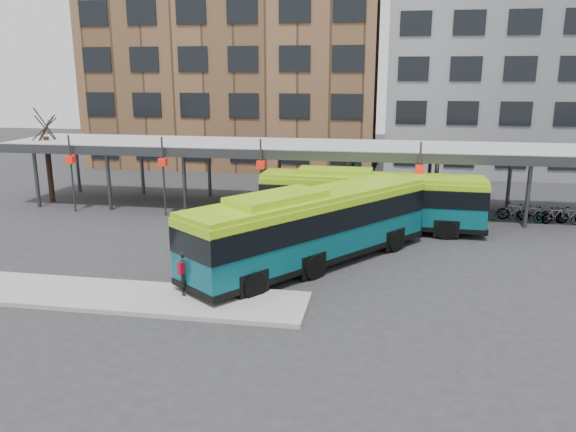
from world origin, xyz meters
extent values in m
plane|color=#28282B|center=(0.00, 0.00, 0.00)|extent=(120.00, 120.00, 0.00)
cube|color=gray|center=(-5.50, -3.00, 0.09)|extent=(14.00, 3.00, 0.18)
cube|color=#999B9E|center=(0.00, 13.00, 4.00)|extent=(40.00, 6.00, 0.35)
cube|color=#383A3D|center=(0.00, 10.00, 3.85)|extent=(40.00, 0.15, 0.55)
cylinder|color=#383A3D|center=(-18.00, 10.50, 1.90)|extent=(0.24, 0.24, 3.80)
cylinder|color=#383A3D|center=(-18.00, 15.50, 1.90)|extent=(0.24, 0.24, 3.80)
cylinder|color=#383A3D|center=(-13.00, 10.50, 1.90)|extent=(0.24, 0.24, 3.80)
cylinder|color=#383A3D|center=(-13.00, 15.50, 1.90)|extent=(0.24, 0.24, 3.80)
cylinder|color=#383A3D|center=(-8.00, 10.50, 1.90)|extent=(0.24, 0.24, 3.80)
cylinder|color=#383A3D|center=(-8.00, 15.50, 1.90)|extent=(0.24, 0.24, 3.80)
cylinder|color=#383A3D|center=(-3.00, 10.50, 1.90)|extent=(0.24, 0.24, 3.80)
cylinder|color=#383A3D|center=(-3.00, 15.50, 1.90)|extent=(0.24, 0.24, 3.80)
cylinder|color=#383A3D|center=(2.00, 10.50, 1.90)|extent=(0.24, 0.24, 3.80)
cylinder|color=#383A3D|center=(2.00, 15.50, 1.90)|extent=(0.24, 0.24, 3.80)
cylinder|color=#383A3D|center=(7.00, 10.50, 1.90)|extent=(0.24, 0.24, 3.80)
cylinder|color=#383A3D|center=(7.00, 15.50, 1.90)|extent=(0.24, 0.24, 3.80)
cylinder|color=#383A3D|center=(12.00, 10.50, 1.90)|extent=(0.24, 0.24, 3.80)
cylinder|color=#383A3D|center=(12.00, 15.50, 1.90)|extent=(0.24, 0.24, 3.80)
cylinder|color=#383A3D|center=(-15.00, 9.70, 2.40)|extent=(0.12, 0.12, 4.80)
cube|color=red|center=(-15.00, 9.70, 3.30)|extent=(0.45, 0.45, 0.45)
cylinder|color=#383A3D|center=(-9.00, 9.70, 2.40)|extent=(0.12, 0.12, 4.80)
cube|color=red|center=(-9.00, 9.70, 3.30)|extent=(0.45, 0.45, 0.45)
cylinder|color=#383A3D|center=(-3.00, 9.70, 2.40)|extent=(0.12, 0.12, 4.80)
cube|color=red|center=(-3.00, 9.70, 3.30)|extent=(0.45, 0.45, 0.45)
cylinder|color=#383A3D|center=(6.00, 9.70, 2.40)|extent=(0.12, 0.12, 4.80)
cube|color=red|center=(6.00, 9.70, 3.30)|extent=(0.45, 0.45, 0.45)
cylinder|color=black|center=(-18.00, 12.00, 2.20)|extent=(0.36, 0.36, 4.40)
cylinder|color=black|center=(-17.90, 12.00, 4.80)|extent=(0.08, 1.63, 1.59)
cylinder|color=black|center=(-18.00, 12.10, 4.80)|extent=(1.63, 0.13, 1.59)
cylinder|color=black|center=(-18.10, 11.99, 4.80)|extent=(0.15, 1.63, 1.59)
cylinder|color=black|center=(-18.00, 11.90, 4.80)|extent=(1.63, 0.10, 1.59)
cube|color=brown|center=(-10.00, 32.00, 11.00)|extent=(26.00, 14.00, 22.00)
cube|color=slate|center=(16.00, 32.00, 10.00)|extent=(24.00, 14.00, 20.00)
cube|color=#074852|center=(1.05, 2.22, 1.73)|extent=(10.01, 11.95, 2.70)
cube|color=black|center=(1.05, 2.22, 2.27)|extent=(10.10, 12.03, 1.03)
cube|color=#8DC514|center=(1.05, 2.22, 3.19)|extent=(9.93, 11.88, 0.22)
cube|color=#8DC514|center=(-0.26, 0.51, 3.40)|extent=(4.17, 4.62, 0.38)
cube|color=black|center=(1.05, 2.22, 0.51)|extent=(10.10, 12.04, 0.26)
cylinder|color=black|center=(4.72, 4.86, 0.54)|extent=(0.91, 1.06, 1.08)
cylinder|color=black|center=(2.62, 6.46, 0.54)|extent=(0.91, 1.06, 1.08)
cylinder|color=black|center=(1.31, 0.39, 0.54)|extent=(0.91, 1.06, 1.08)
cylinder|color=black|center=(-0.78, 1.99, 0.54)|extent=(0.91, 1.06, 1.08)
cylinder|color=black|center=(-0.65, -2.18, 0.54)|extent=(0.91, 1.06, 1.08)
cylinder|color=black|center=(-2.75, -0.58, 0.54)|extent=(0.91, 1.06, 1.08)
cube|color=#074852|center=(3.42, 8.75, 1.61)|extent=(12.13, 2.85, 2.51)
cube|color=black|center=(3.42, 8.75, 2.11)|extent=(12.18, 2.91, 0.96)
cube|color=#8DC514|center=(3.42, 8.75, 2.97)|extent=(12.13, 2.75, 0.20)
cube|color=#8DC514|center=(1.41, 8.80, 3.17)|extent=(4.07, 1.92, 0.35)
cube|color=black|center=(3.42, 8.75, 0.47)|extent=(12.19, 2.91, 0.24)
cylinder|color=black|center=(7.40, 7.41, 0.50)|extent=(1.01, 0.33, 1.01)
cylinder|color=black|center=(7.47, 9.86, 0.50)|extent=(1.01, 0.33, 1.01)
cylinder|color=black|center=(2.18, 7.56, 0.50)|extent=(1.01, 0.33, 1.01)
cylinder|color=black|center=(2.24, 10.01, 0.50)|extent=(1.01, 0.33, 1.01)
cylinder|color=black|center=(-0.84, 7.64, 0.50)|extent=(1.01, 0.33, 1.01)
cylinder|color=black|center=(-0.77, 10.09, 0.50)|extent=(1.01, 0.33, 1.01)
imported|color=black|center=(-3.21, -2.56, 1.07)|extent=(0.68, 0.77, 1.77)
cube|color=maroon|center=(-3.30, -2.72, 1.30)|extent=(0.32, 0.38, 0.47)
imported|color=slate|center=(11.12, 12.20, 0.42)|extent=(1.64, 0.66, 0.85)
imported|color=slate|center=(11.66, 12.08, 0.54)|extent=(1.86, 0.93, 1.08)
imported|color=slate|center=(12.64, 12.03, 0.43)|extent=(1.75, 1.08, 0.87)
imported|color=slate|center=(12.78, 12.08, 0.47)|extent=(1.60, 0.54, 0.95)
imported|color=slate|center=(13.64, 11.92, 0.48)|extent=(1.92, 1.09, 0.95)
imported|color=slate|center=(13.91, 11.72, 0.49)|extent=(1.69, 0.95, 0.98)
imported|color=slate|center=(14.83, 11.86, 0.50)|extent=(1.67, 0.55, 0.99)
camera|label=1|loc=(4.09, -21.79, 8.43)|focal=35.00mm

